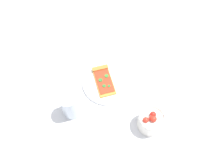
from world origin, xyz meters
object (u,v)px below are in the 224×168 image
Objects in this scene: plate at (109,81)px; soda_glass at (71,106)px; pizza_slice_main at (103,79)px; salad_bowl at (151,121)px; paper_napkin at (117,43)px.

soda_glass is at bearing 82.37° from plate.
plate is at bearing -151.32° from pizza_slice_main.
salad_bowl is 0.31m from soda_glass.
soda_glass is (0.00, 0.19, 0.04)m from pizza_slice_main.
pizza_slice_main reaches higher than paper_napkin.
soda_glass is at bearing 102.18° from paper_napkin.
soda_glass is 0.97× the size of paper_napkin.
salad_bowl is (-0.25, 0.05, 0.03)m from plate.
paper_napkin is (0.09, -0.40, -0.06)m from soda_glass.
plate is 1.88× the size of soda_glass.
plate is 1.82× the size of paper_napkin.
pizza_slice_main is 1.25× the size of paper_napkin.
salad_bowl is 0.77× the size of paper_napkin.
plate is 0.03m from pizza_slice_main.
plate is 0.26m from salad_bowl.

